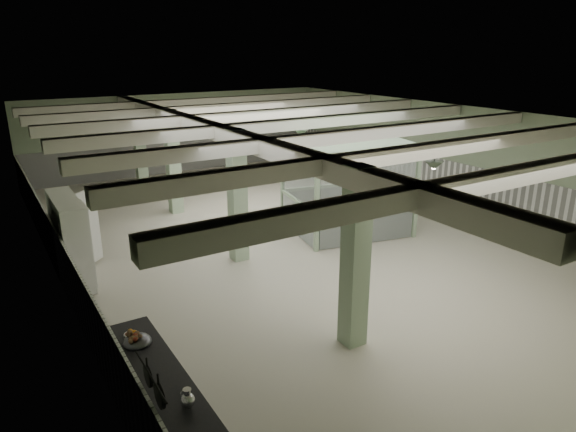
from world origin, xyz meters
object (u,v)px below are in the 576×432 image
prep_counter (172,428)px  walkin_cooler (71,241)px  guard_booth (347,172)px  filing_cabinet (388,201)px

prep_counter → walkin_cooler: bearing=90.7°
walkin_cooler → guard_booth: guard_booth is taller
guard_booth → prep_counter: bearing=-130.8°
walkin_cooler → guard_booth: 8.19m
guard_booth → filing_cabinet: 2.36m
walkin_cooler → prep_counter: bearing=-89.3°
walkin_cooler → filing_cabinet: walkin_cooler is taller
filing_cabinet → walkin_cooler: bearing=177.3°
filing_cabinet → prep_counter: bearing=-147.4°
prep_counter → walkin_cooler: 6.94m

